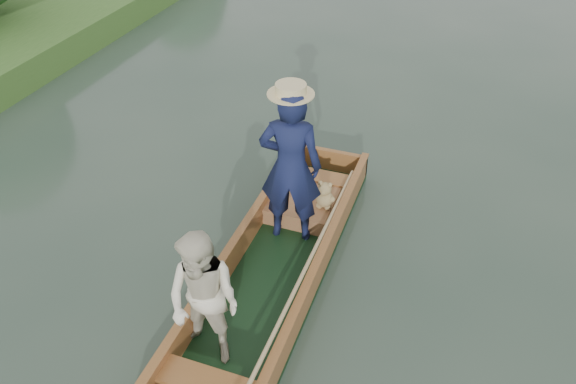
% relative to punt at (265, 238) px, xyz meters
% --- Properties ---
extents(ground, '(120.00, 120.00, 0.00)m').
position_rel_punt_xyz_m(ground, '(0.08, -0.06, -0.66)').
color(ground, '#283D30').
rests_on(ground, ground).
extents(punt, '(1.18, 5.00, 2.15)m').
position_rel_punt_xyz_m(punt, '(0.00, 0.00, 0.00)').
color(punt, black).
rests_on(punt, ground).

